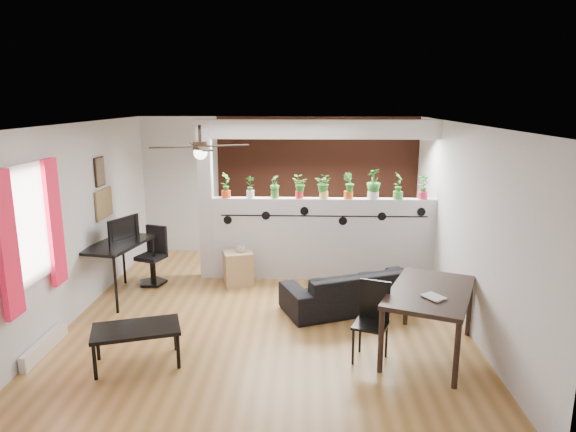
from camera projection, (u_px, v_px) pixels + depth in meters
The scene contains 30 objects.
room_shell at pixel (267, 223), 6.83m from camera, with size 6.30×7.10×2.90m.
partition_wall at pixel (323, 239), 8.40m from camera, with size 3.60×0.18×1.35m, color #BCBCC1.
ceiling_header at pixel (325, 129), 8.01m from camera, with size 3.60×0.18×0.30m, color silver.
pier_column at pixel (206, 201), 8.33m from camera, with size 0.22×0.20×2.60m, color #BCBCC1.
brick_panel at pixel (321, 186), 9.70m from camera, with size 3.90×0.05×2.60m, color #9A462C.
vine_decal at pixel (324, 216), 8.22m from camera, with size 3.31×0.01×0.30m.
window_assembly at pixel (30, 228), 5.70m from camera, with size 0.09×1.30×1.55m.
baseboard_heater at pixel (45, 345), 6.02m from camera, with size 0.08×1.00×0.18m, color silver.
corkboard at pixel (104, 204), 7.83m from camera, with size 0.03×0.60×0.45m, color olive.
framed_art at pixel (100, 172), 7.67m from camera, with size 0.03×0.34×0.44m.
ceiling_fan at pixel (200, 148), 6.34m from camera, with size 1.19×1.19×0.43m.
potted_plant_0 at pixel (226, 184), 8.26m from camera, with size 0.23×0.26×0.42m.
potted_plant_1 at pixel (250, 186), 8.25m from camera, with size 0.18×0.15×0.37m.
potted_plant_2 at pixel (275, 186), 8.24m from camera, with size 0.19×0.21×0.37m.
potted_plant_3 at pixel (299, 186), 8.22m from camera, with size 0.21×0.18×0.37m.
potted_plant_4 at pixel (324, 185), 8.21m from camera, with size 0.24×0.22×0.40m.
potted_plant_5 at pixel (349, 185), 8.19m from camera, with size 0.26×0.24×0.41m.
potted_plant_6 at pixel (374, 183), 8.17m from camera, with size 0.33×0.33×0.49m.
potted_plant_7 at pixel (398, 185), 8.16m from camera, with size 0.25×0.27×0.43m.
potted_plant_8 at pixel (423, 186), 8.15m from camera, with size 0.22×0.19×0.40m.
sofa at pixel (353, 289), 7.28m from camera, with size 1.87×0.74×0.55m, color black.
cube_shelf at pixel (238, 268), 8.21m from camera, with size 0.44×0.39×0.54m, color #A48356.
cup at pixel (241, 249), 8.14m from camera, with size 0.13×0.13×0.11m, color gray.
computer_desk at pixel (118, 248), 7.56m from camera, with size 0.84×1.27×0.85m.
monitor at pixel (121, 234), 7.67m from camera, with size 0.06×0.35×0.20m, color black.
office_chair at pixel (153, 259), 8.21m from camera, with size 0.49×0.50×0.92m.
dining_table at pixel (430, 297), 5.89m from camera, with size 1.34×1.64×0.78m.
book at pixel (428, 299), 5.58m from camera, with size 0.18×0.24×0.02m, color gray.
folding_chair at pixel (373, 314), 5.80m from camera, with size 0.47×0.47×0.91m.
coffee_table at pixel (136, 331), 5.69m from camera, with size 1.06×0.79×0.44m.
Camera 1 is at (0.51, -6.63, 2.90)m, focal length 32.00 mm.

